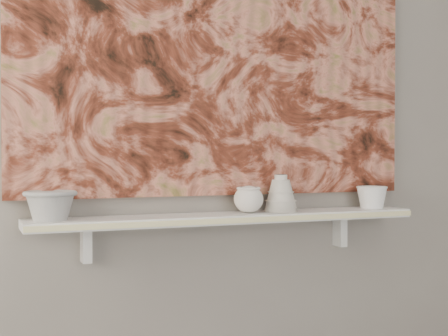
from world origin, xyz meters
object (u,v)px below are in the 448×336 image
shelf (230,218)px  cup_cream (249,199)px  painting (222,42)px  bowl_grey (50,205)px  bell_vessel (281,193)px  bowl_white (372,197)px

shelf → cup_cream: 0.09m
painting → bowl_grey: size_ratio=8.99×
bell_vessel → bowl_grey: bearing=180.0°
shelf → bowl_grey: 0.61m
cup_cream → bowl_white: 0.52m
bell_vessel → bowl_white: bearing=0.0°
cup_cream → bowl_white: cup_cream is taller
cup_cream → bowl_white: bearing=0.0°
cup_cream → bell_vessel: bell_vessel is taller
bowl_white → bowl_grey: bearing=180.0°
shelf → bowl_white: 0.59m
cup_cream → bell_vessel: (0.13, 0.00, 0.02)m
painting → bowl_white: (0.59, -0.08, -0.57)m
shelf → bell_vessel: bearing=0.0°
cup_cream → bowl_grey: bearing=180.0°
bowl_white → bell_vessel: bearing=180.0°
painting → cup_cream: painting is taller
bowl_grey → bell_vessel: bearing=0.0°
shelf → bell_vessel: size_ratio=10.42×
shelf → cup_cream: (0.07, 0.00, 0.06)m
shelf → painting: painting is taller
painting → bowl_grey: painting is taller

